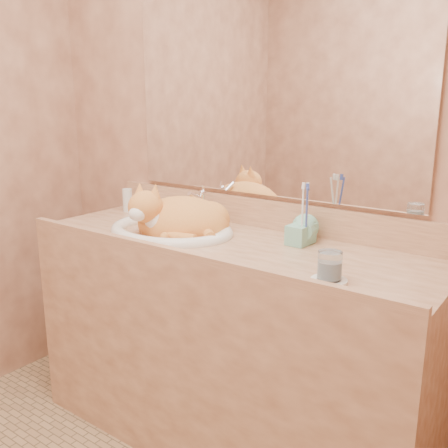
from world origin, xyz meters
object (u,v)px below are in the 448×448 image
Objects in this scene: sink_basin at (171,212)px; toothbrush_cup at (304,234)px; soap_dispenser at (293,225)px; water_glass at (330,266)px; vanity_counter at (226,345)px; cat at (178,217)px.

sink_basin is 5.09× the size of toothbrush_cup.
soap_dispenser is (0.50, 0.10, 0.00)m from sink_basin.
vanity_counter is at bearing 160.71° from water_glass.
cat is 4.67× the size of water_glass.
soap_dispenser reaches higher than vanity_counter.
vanity_counter is 0.57m from soap_dispenser.
sink_basin reaches higher than water_glass.
toothbrush_cup is at bearing 23.30° from vanity_counter.
vanity_counter is at bearing -10.20° from sink_basin.
soap_dispenser reaches higher than sink_basin.
sink_basin is 0.54m from toothbrush_cup.
sink_basin is at bearing -150.52° from cat.
toothbrush_cup is (0.03, 0.03, -0.04)m from soap_dispenser.
cat reaches higher than soap_dispenser.
vanity_counter is 15.66× the size of toothbrush_cup.
water_glass is (0.50, -0.17, 0.48)m from vanity_counter.
cat is at bearing -179.98° from vanity_counter.
toothbrush_cup is (0.50, 0.11, -0.01)m from cat.
water_glass is (0.23, -0.29, 0.00)m from toothbrush_cup.
water_glass is (0.74, -0.17, -0.01)m from cat.
water_glass is (0.26, -0.25, -0.03)m from soap_dispenser.
soap_dispenser is at bearing -7.85° from cat.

